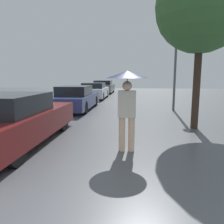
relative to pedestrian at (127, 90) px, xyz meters
name	(u,v)px	position (x,y,z in m)	size (l,w,h in m)	color
pedestrian	(127,90)	(0.00, 0.00, 0.00)	(0.91, 0.91, 1.78)	beige
parked_car_nearest	(11,120)	(-2.85, 0.25, -0.77)	(1.84, 4.42, 1.25)	maroon
parked_car_second	(76,99)	(-2.77, 6.01, -0.80)	(1.69, 4.32, 1.19)	navy
parked_car_third	(94,91)	(-2.83, 11.56, -0.79)	(1.78, 3.97, 1.19)	silver
parked_car_farthest	(103,87)	(-2.89, 17.08, -0.75)	(1.89, 4.24, 1.27)	#4C514C
tree	(201,7)	(2.10, 2.38, 2.32)	(2.72, 2.72, 5.06)	#38281E
street_lamp	(176,39)	(2.11, 6.23, 2.03)	(0.39, 0.39, 4.72)	#515456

